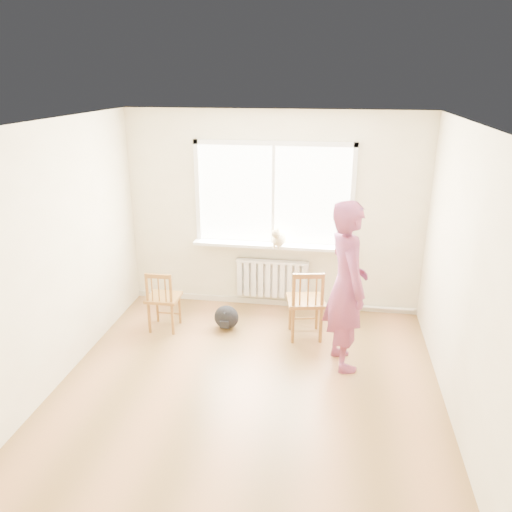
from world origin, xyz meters
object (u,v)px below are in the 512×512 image
at_px(chair_left, 163,300).
at_px(cat, 279,238).
at_px(backpack, 226,317).
at_px(person, 347,286).
at_px(chair_right, 306,304).

height_order(chair_left, cat, cat).
xyz_separation_m(cat, backpack, (-0.59, -0.62, -0.91)).
height_order(chair_left, backpack, chair_left).
height_order(person, cat, person).
bearing_deg(backpack, chair_right, -4.50).
relative_size(cat, backpack, 1.38).
xyz_separation_m(chair_left, chair_right, (1.81, 0.07, 0.05)).
distance_m(person, backpack, 1.78).
xyz_separation_m(person, backpack, (-1.47, 0.60, -0.79)).
height_order(cat, backpack, cat).
bearing_deg(backpack, person, -22.06).
height_order(chair_right, person, person).
xyz_separation_m(chair_left, cat, (1.38, 0.77, 0.66)).
bearing_deg(cat, backpack, -120.89).
bearing_deg(person, backpack, 49.72).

